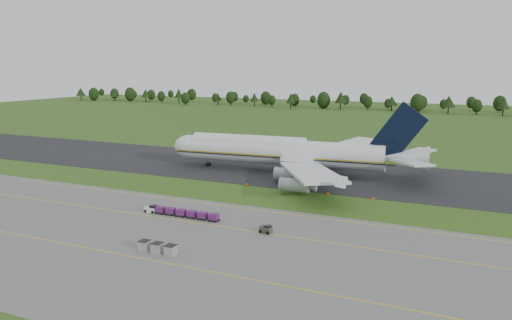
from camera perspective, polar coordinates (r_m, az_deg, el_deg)
The scene contains 10 objects.
ground at distance 109.44m, azimuth 0.26°, elevation -4.15°, with size 600.00×600.00×0.00m, color #305319.
apron at distance 81.02m, azimuth -9.74°, elevation -9.72°, with size 300.00×52.00×0.06m, color slate.
taxiway at distance 134.78m, azimuth 5.12°, elevation -1.33°, with size 300.00×40.00×0.08m, color black.
apron_markings at distance 86.54m, azimuth -7.12°, elevation -8.27°, with size 300.00×30.20×0.01m.
tree_line at distance 321.85m, azimuth 17.16°, elevation 6.35°, with size 527.84×22.34×12.00m.
aircraft at distance 132.63m, azimuth 3.41°, elevation 0.95°, with size 70.17×68.21×19.70m.
baggage_train at distance 95.85m, azimuth -8.70°, elevation -5.94°, with size 16.11×1.46×1.41m.
utility_cart at distance 85.76m, azimuth 1.13°, elevation -7.98°, with size 2.19×1.48×1.12m.
uld_row at distance 78.51m, azimuth -11.20°, elevation -9.81°, with size 6.39×1.59×1.57m.
edge_markers at distance 112.88m, azimuth 5.82°, elevation -3.60°, with size 30.26×0.30×0.60m.
Camera 1 is at (43.11, -96.57, 28.14)m, focal length 35.00 mm.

